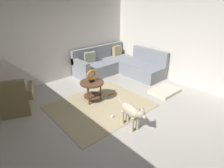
# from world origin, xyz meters

# --- Properties ---
(ground_plane) EXTENTS (6.00, 6.00, 0.10)m
(ground_plane) POSITION_xyz_m (0.00, 0.00, -0.05)
(ground_plane) COLOR #B7B2A8
(wall_back) EXTENTS (6.00, 0.12, 2.70)m
(wall_back) POSITION_xyz_m (0.00, 2.94, 1.35)
(wall_back) COLOR silver
(wall_back) RESTS_ON ground_plane
(wall_right) EXTENTS (0.12, 6.00, 2.70)m
(wall_right) POSITION_xyz_m (2.94, 0.00, 1.35)
(wall_right) COLOR silver
(wall_right) RESTS_ON ground_plane
(area_rug) EXTENTS (2.30, 1.90, 0.01)m
(area_rug) POSITION_xyz_m (0.15, 0.70, 0.01)
(area_rug) COLOR tan
(area_rug) RESTS_ON ground_plane
(sectional_couch) EXTENTS (2.20, 2.25, 0.88)m
(sectional_couch) POSITION_xyz_m (1.99, 2.02, 0.29)
(sectional_couch) COLOR gray
(sectional_couch) RESTS_ON ground_plane
(armchair) EXTENTS (0.97, 0.86, 0.88)m
(armchair) POSITION_xyz_m (-1.46, 1.77, 0.32)
(armchair) COLOR olive
(armchair) RESTS_ON ground_plane
(side_table) EXTENTS (0.60, 0.60, 0.54)m
(side_table) POSITION_xyz_m (0.17, 1.04, 0.42)
(side_table) COLOR brown
(side_table) RESTS_ON ground_plane
(torus_sculpture) EXTENTS (0.28, 0.08, 0.33)m
(torus_sculpture) POSITION_xyz_m (0.17, 1.04, 0.71)
(torus_sculpture) COLOR black
(torus_sculpture) RESTS_ON side_table
(dog_bed_mat) EXTENTS (0.80, 0.60, 0.09)m
(dog_bed_mat) POSITION_xyz_m (1.98, 0.08, 0.04)
(dog_bed_mat) COLOR beige
(dog_bed_mat) RESTS_ON ground_plane
(dog) EXTENTS (0.27, 0.85, 0.63)m
(dog) POSITION_xyz_m (0.11, -0.38, 0.38)
(dog) COLOR beige
(dog) RESTS_ON ground_plane
(dog_toy_ball) EXTENTS (0.07, 0.07, 0.07)m
(dog_toy_ball) POSITION_xyz_m (0.05, 0.14, 0.04)
(dog_toy_ball) COLOR silver
(dog_toy_ball) RESTS_ON ground_plane
(dog_toy_rope) EXTENTS (0.18, 0.07, 0.05)m
(dog_toy_rope) POSITION_xyz_m (0.73, 0.95, 0.03)
(dog_toy_rope) COLOR orange
(dog_toy_rope) RESTS_ON ground_plane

